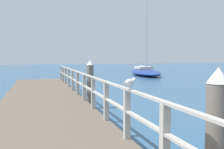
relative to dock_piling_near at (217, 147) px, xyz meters
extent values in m
cube|color=brown|center=(-1.89, 7.13, -0.78)|extent=(3.18, 21.10, 0.45)
cube|color=#B2ADA3|center=(-0.38, 0.64, -0.03)|extent=(0.12, 0.12, 1.04)
cube|color=#B2ADA3|center=(-0.38, 2.26, -0.03)|extent=(0.12, 0.12, 1.04)
cube|color=#B2ADA3|center=(-0.38, 3.88, -0.03)|extent=(0.12, 0.12, 1.04)
cube|color=#B2ADA3|center=(-0.38, 5.51, -0.03)|extent=(0.12, 0.12, 1.04)
cube|color=#B2ADA3|center=(-0.38, 7.13, -0.03)|extent=(0.12, 0.12, 1.04)
cube|color=#B2ADA3|center=(-0.38, 8.76, -0.03)|extent=(0.12, 0.12, 1.04)
cube|color=#B2ADA3|center=(-0.38, 10.38, -0.03)|extent=(0.12, 0.12, 1.04)
cube|color=#B2ADA3|center=(-0.38, 12.01, -0.03)|extent=(0.12, 0.12, 1.04)
cube|color=#B2ADA3|center=(-0.38, 13.63, -0.03)|extent=(0.12, 0.12, 1.04)
cube|color=#B2ADA3|center=(-0.38, 15.26, -0.03)|extent=(0.12, 0.12, 1.04)
cube|color=#B2ADA3|center=(-0.38, 16.88, -0.03)|extent=(0.12, 0.12, 1.04)
cube|color=#B2ADA3|center=(-0.38, 7.13, 0.47)|extent=(0.10, 19.50, 0.04)
cube|color=#B2ADA3|center=(-0.38, 7.13, 0.02)|extent=(0.10, 19.50, 0.04)
cone|color=white|center=(0.00, 0.00, 0.89)|extent=(0.29, 0.29, 0.20)
cylinder|color=#6B6056|center=(0.00, 7.84, -0.11)|extent=(0.28, 0.28, 1.80)
cone|color=white|center=(0.00, 7.84, 0.89)|extent=(0.29, 0.29, 0.20)
ellipsoid|color=white|center=(-0.38, 2.11, 0.61)|extent=(0.30, 0.28, 0.15)
sphere|color=white|center=(-0.25, 2.22, 0.66)|extent=(0.09, 0.09, 0.09)
cone|color=gold|center=(-0.20, 2.26, 0.66)|extent=(0.05, 0.05, 0.02)
cone|color=#939399|center=(-0.51, 2.00, 0.62)|extent=(0.11, 0.11, 0.07)
ellipsoid|color=#939399|center=(-0.38, 2.11, 0.64)|extent=(0.28, 0.28, 0.04)
cylinder|color=tan|center=(-0.40, 2.12, 0.51)|extent=(0.01, 0.01, 0.05)
cylinder|color=tan|center=(-0.37, 2.08, 0.51)|extent=(0.01, 0.01, 0.05)
ellipsoid|color=navy|center=(10.08, 25.30, -0.66)|extent=(4.27, 9.02, 0.70)
cylinder|color=#B2B2B7|center=(10.00, 24.87, 5.32)|extent=(0.10, 0.10, 11.24)
cylinder|color=#B2B2B7|center=(10.26, 26.37, 0.05)|extent=(0.61, 3.00, 0.08)
cube|color=beige|center=(10.26, 26.32, -0.15)|extent=(2.09, 3.34, 0.30)
camera|label=1|loc=(-2.14, -2.68, 1.11)|focal=41.85mm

